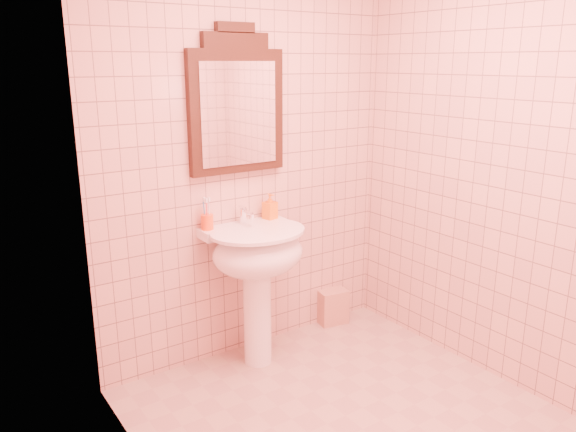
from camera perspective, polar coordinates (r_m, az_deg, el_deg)
floor at (r=3.09m, az=7.62°, el=-20.67°), size 2.20×2.20×0.00m
back_wall at (r=3.43m, az=-4.06°, el=5.95°), size 2.00×0.02×2.50m
pedestal_sink at (r=3.35m, az=-3.14°, el=-4.70°), size 0.58×0.58×0.86m
faucet at (r=3.38m, az=-4.41°, el=0.08°), size 0.04×0.16×0.11m
mirror at (r=3.33m, az=-5.22°, el=11.15°), size 0.61×0.06×0.85m
toothbrush_cup at (r=3.31m, az=-8.21°, el=-0.58°), size 0.07×0.07×0.17m
soap_dispenser at (r=3.49m, az=-1.85°, el=0.98°), size 0.09×0.09×0.16m
towel at (r=4.07m, az=4.54°, el=-9.15°), size 0.22×0.17×0.25m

